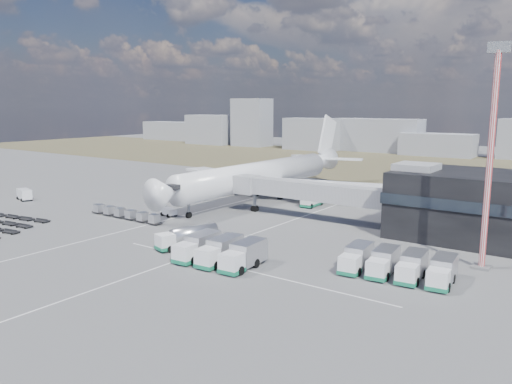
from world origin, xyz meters
The scene contains 15 objects.
ground centered at (0.00, 0.00, 0.00)m, with size 420.00×420.00×0.00m, color #565659.
grass_strip centered at (0.00, 110.00, 0.01)m, with size 420.00×90.00×0.01m, color #443D28.
lane_markings centered at (9.77, 3.00, 0.01)m, with size 47.12×110.00×0.01m.
terminal centered at (47.77, 23.96, 5.25)m, with size 30.40×16.40×11.00m.
jet_bridge centered at (15.90, 20.42, 5.05)m, with size 30.30×3.80×7.05m.
airliner centered at (0.00, 32.38, 5.29)m, with size 51.59×64.53×17.62m.
skyline centered at (-10.61, 148.35, 7.39)m, with size 321.13×24.11×24.20m.
fuel_tanker centered at (12.62, -4.63, 1.48)m, with size 4.88×9.43×2.96m.
pushback_tug centered at (-4.00, 8.00, 0.70)m, with size 3.05×1.72×1.40m, color white.
utility_van centered at (-40.03, 1.09, 1.18)m, with size 4.42×2.00×2.35m, color white.
catering_truck centered at (12.62, 31.15, 1.39)m, with size 2.63×5.99×2.71m.
service_trucks_near centered at (21.22, -7.76, 1.62)m, with size 10.22×7.96×2.98m.
service_trucks_far centered at (41.28, 0.58, 1.49)m, with size 12.96×7.96×2.75m.
uld_row centered at (-8.67, 1.91, 0.94)m, with size 17.30×1.51×1.57m.
floodlight_mast centered at (48.64, 9.65, 13.54)m, with size 2.58×2.09×27.02m.
Camera 1 is at (60.57, -54.48, 19.81)m, focal length 35.00 mm.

